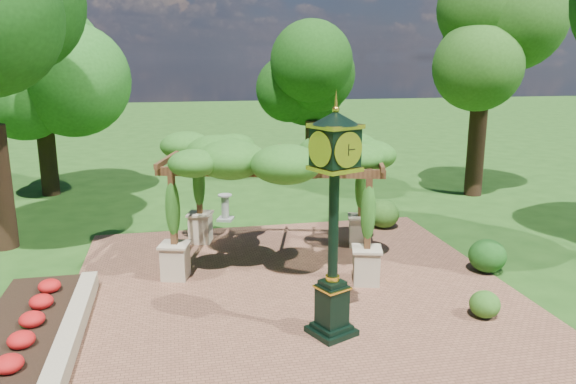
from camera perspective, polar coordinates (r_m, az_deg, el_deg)
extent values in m
plane|color=#1E4714|center=(11.48, 2.59, -13.65)|extent=(120.00, 120.00, 0.00)
cube|color=brown|center=(12.35, 1.43, -11.50)|extent=(10.00, 12.00, 0.04)
cube|color=#C6B793|center=(11.73, -21.02, -12.90)|extent=(0.35, 5.00, 0.40)
cube|color=red|center=(11.93, -25.38, -12.99)|extent=(1.50, 5.00, 0.36)
cube|color=black|center=(11.20, 4.43, -13.87)|extent=(1.01, 1.01, 0.11)
cube|color=black|center=(10.97, 4.48, -11.47)|extent=(0.63, 0.63, 0.86)
cube|color=yellow|center=(10.82, 4.52, -9.63)|extent=(0.71, 0.71, 0.04)
cylinder|color=black|center=(10.39, 4.65, -3.31)|extent=(0.25, 0.25, 2.20)
cube|color=black|center=(10.07, 4.80, 4.54)|extent=(0.89, 0.89, 0.67)
cylinder|color=#F4E7CF|center=(9.81, 6.11, 4.28)|extent=(0.54, 0.26, 0.57)
cone|color=black|center=(10.00, 4.86, 7.52)|extent=(1.14, 1.14, 0.24)
sphere|color=yellow|center=(9.99, 4.88, 8.34)|extent=(0.13, 0.13, 0.13)
cube|color=beige|center=(13.88, -11.37, -6.96)|extent=(0.73, 0.73, 0.82)
cube|color=#56351D|center=(13.48, -11.63, -1.76)|extent=(0.18, 0.18, 1.69)
cube|color=beige|center=(13.44, 7.96, -7.50)|extent=(0.73, 0.73, 0.82)
cube|color=#56351D|center=(13.03, 8.15, -2.14)|extent=(0.18, 0.18, 1.69)
cube|color=beige|center=(16.40, -8.88, -3.64)|extent=(0.73, 0.73, 0.82)
cube|color=#56351D|center=(16.06, -9.04, 0.81)|extent=(0.18, 0.18, 1.69)
cube|color=beige|center=(16.03, 7.32, -3.99)|extent=(0.73, 0.73, 0.82)
cube|color=#56351D|center=(15.69, 7.46, 0.55)|extent=(0.18, 0.18, 1.69)
cube|color=#56351D|center=(12.85, -1.94, 1.98)|extent=(5.14, 1.55, 0.20)
cube|color=#56351D|center=(15.53, -0.90, 4.00)|extent=(5.14, 1.55, 0.20)
ellipsoid|color=#285F1B|center=(14.14, -1.38, 4.07)|extent=(6.00, 4.60, 0.91)
cube|color=gray|center=(18.66, -6.37, -2.75)|extent=(0.62, 0.62, 0.09)
cylinder|color=gray|center=(18.55, -6.40, -1.57)|extent=(0.32, 0.32, 0.79)
cylinder|color=gray|center=(18.45, -6.43, -0.32)|extent=(0.59, 0.59, 0.04)
ellipsoid|color=#2C601B|center=(12.39, 19.36, -10.71)|extent=(0.79, 0.79, 0.56)
ellipsoid|color=#184814|center=(14.85, 19.60, -6.12)|extent=(1.21, 1.21, 0.83)
ellipsoid|color=#32661D|center=(17.80, 9.71, -2.24)|extent=(1.11, 1.11, 0.86)
cylinder|color=black|center=(23.65, -23.19, 3.10)|extent=(0.66, 0.66, 2.83)
ellipsoid|color=#225E1B|center=(23.33, -24.04, 11.93)|extent=(3.85, 3.85, 4.46)
cylinder|color=#352315|center=(24.98, 2.51, 4.36)|extent=(0.64, 0.64, 2.55)
ellipsoid|color=#164110|center=(24.67, 2.59, 11.93)|extent=(3.52, 3.52, 4.03)
cylinder|color=#321F13|center=(22.84, 18.52, 3.81)|extent=(0.66, 0.66, 3.34)
ellipsoid|color=#265117|center=(22.57, 19.36, 14.64)|extent=(4.04, 4.04, 5.27)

